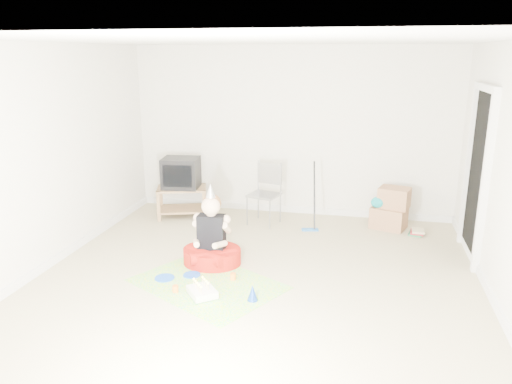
% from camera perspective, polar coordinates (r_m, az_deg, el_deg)
% --- Properties ---
extents(ground, '(5.00, 5.00, 0.00)m').
position_cam_1_polar(ground, '(5.79, 0.12, -9.72)').
color(ground, tan).
rests_on(ground, ground).
extents(doorway_recess, '(0.02, 0.90, 2.05)m').
position_cam_1_polar(doorway_recess, '(6.62, 24.01, 1.57)').
color(doorway_recess, black).
rests_on(doorway_recess, ground).
extents(tv_stand, '(0.86, 0.67, 0.47)m').
position_cam_1_polar(tv_stand, '(7.86, -8.44, -0.83)').
color(tv_stand, olive).
rests_on(tv_stand, ground).
extents(crt_tv, '(0.59, 0.51, 0.47)m').
position_cam_1_polar(crt_tv, '(7.75, -8.57, 2.19)').
color(crt_tv, black).
rests_on(crt_tv, tv_stand).
extents(folding_chair, '(0.51, 0.50, 0.92)m').
position_cam_1_polar(folding_chair, '(7.39, 0.92, -0.33)').
color(folding_chair, gray).
rests_on(folding_chair, ground).
extents(cardboard_boxes, '(0.59, 0.50, 0.61)m').
position_cam_1_polar(cardboard_boxes, '(7.50, 15.10, -1.87)').
color(cardboard_boxes, '#A4734F').
rests_on(cardboard_boxes, ground).
extents(floor_mop, '(0.25, 0.32, 0.97)m').
position_cam_1_polar(floor_mop, '(7.19, 6.26, -2.43)').
color(floor_mop, '#2364B2').
rests_on(floor_mop, ground).
extents(book_pile, '(0.23, 0.27, 0.08)m').
position_cam_1_polar(book_pile, '(7.42, 17.92, -4.36)').
color(book_pile, '#267446').
rests_on(book_pile, ground).
extents(seated_woman, '(0.73, 0.73, 1.01)m').
position_cam_1_polar(seated_woman, '(6.08, -5.07, -6.22)').
color(seated_woman, '#B41A10').
rests_on(seated_woman, ground).
extents(party_mat, '(1.90, 1.74, 0.01)m').
position_cam_1_polar(party_mat, '(5.66, -5.57, -10.39)').
color(party_mat, '#DB2E6C').
rests_on(party_mat, ground).
extents(birthday_cake, '(0.39, 0.40, 0.15)m').
position_cam_1_polar(birthday_cake, '(5.38, -6.18, -11.36)').
color(birthday_cake, white).
rests_on(birthday_cake, party_mat).
extents(blue_plate_near, '(0.23, 0.23, 0.01)m').
position_cam_1_polar(blue_plate_near, '(5.87, -7.34, -9.37)').
color(blue_plate_near, blue).
rests_on(blue_plate_near, party_mat).
extents(blue_plate_far, '(0.31, 0.31, 0.01)m').
position_cam_1_polar(blue_plate_far, '(5.84, -10.40, -9.63)').
color(blue_plate_far, blue).
rests_on(blue_plate_far, party_mat).
extents(orange_cup_near, '(0.09, 0.09, 0.07)m').
position_cam_1_polar(orange_cup_near, '(5.71, -2.63, -9.62)').
color(orange_cup_near, orange).
rests_on(orange_cup_near, party_mat).
extents(orange_cup_far, '(0.08, 0.08, 0.07)m').
position_cam_1_polar(orange_cup_far, '(5.50, -9.20, -10.87)').
color(orange_cup_far, orange).
rests_on(orange_cup_far, party_mat).
extents(blue_party_hat, '(0.16, 0.16, 0.17)m').
position_cam_1_polar(blue_party_hat, '(5.25, -0.39, -11.46)').
color(blue_party_hat, '#1943B0').
rests_on(blue_party_hat, party_mat).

